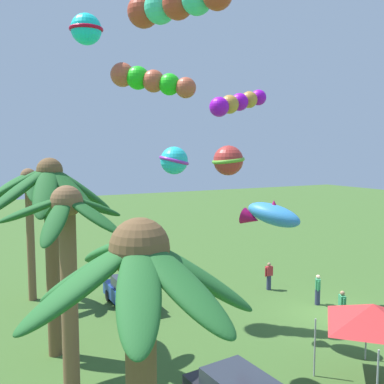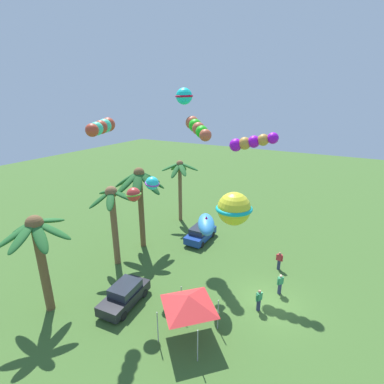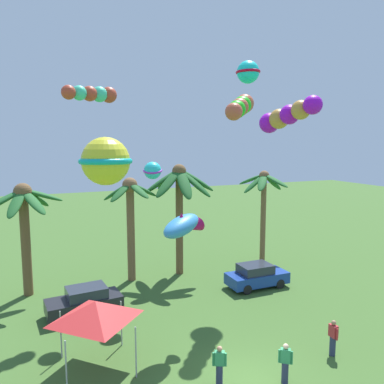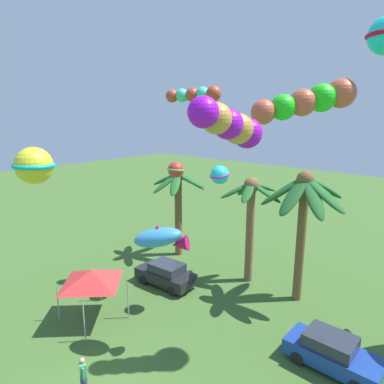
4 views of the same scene
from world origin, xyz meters
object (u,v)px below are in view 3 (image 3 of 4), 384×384
(palm_tree_2, at_px, (263,192))
(kite_tube_6, at_px, (287,116))
(kite_ball_5, at_px, (106,161))
(kite_tube_2, at_px, (92,94))
(palm_tree_0, at_px, (130,206))
(spectator_1, at_px, (285,363))
(spectator_2, at_px, (219,365))
(kite_ball_7, at_px, (248,72))
(parked_car_0, at_px, (257,276))
(kite_fish_3, at_px, (183,226))
(kite_ball_0, at_px, (106,172))
(palm_tree_1, at_px, (24,212))
(kite_tube_4, at_px, (240,107))
(palm_tree_3, at_px, (179,190))
(parked_car_1, at_px, (85,301))
(kite_ball_1, at_px, (153,170))
(festival_tent, at_px, (96,310))
(spectator_0, at_px, (333,337))

(palm_tree_2, bearing_deg, kite_tube_6, -118.47)
(kite_ball_5, bearing_deg, kite_tube_2, 83.72)
(palm_tree_0, bearing_deg, spectator_1, -78.14)
(spectator_2, xyz_separation_m, kite_ball_7, (6.90, 9.77, 12.84))
(parked_car_0, height_order, kite_ball_7, kite_ball_7)
(kite_tube_6, bearing_deg, kite_fish_3, 163.64)
(kite_ball_0, height_order, kite_ball_5, kite_ball_5)
(spectator_1, height_order, kite_ball_7, kite_ball_7)
(palm_tree_1, distance_m, kite_tube_4, 14.09)
(palm_tree_1, xyz_separation_m, parked_car_0, (13.43, -4.36, -4.37))
(palm_tree_3, height_order, spectator_2, palm_tree_3)
(parked_car_1, relative_size, kite_ball_0, 3.68)
(kite_ball_1, relative_size, kite_tube_2, 0.45)
(parked_car_1, bearing_deg, spectator_2, -64.32)
(kite_tube_2, bearing_deg, festival_tent, -99.73)
(palm_tree_3, distance_m, parked_car_1, 9.62)
(kite_tube_4, bearing_deg, spectator_1, -107.45)
(festival_tent, height_order, kite_tube_6, kite_tube_6)
(spectator_2, xyz_separation_m, festival_tent, (-4.09, 3.01, 1.65))
(spectator_2, bearing_deg, spectator_0, -0.64)
(kite_fish_3, bearing_deg, spectator_1, -65.45)
(palm_tree_0, xyz_separation_m, festival_tent, (-3.74, -9.24, -2.56))
(kite_tube_4, bearing_deg, palm_tree_2, 44.60)
(parked_car_1, xyz_separation_m, spectator_2, (3.92, -8.16, 0.06))
(kite_tube_2, bearing_deg, palm_tree_1, 147.58)
(palm_tree_1, height_order, spectator_2, palm_tree_1)
(kite_fish_3, bearing_deg, parked_car_1, 135.00)
(spectator_0, distance_m, kite_ball_0, 13.27)
(kite_ball_1, bearing_deg, palm_tree_2, 21.10)
(kite_tube_4, distance_m, kite_ball_5, 11.50)
(kite_ball_5, relative_size, kite_ball_7, 0.94)
(parked_car_1, distance_m, kite_ball_1, 7.95)
(palm_tree_1, bearing_deg, kite_ball_1, -29.34)
(parked_car_0, height_order, spectator_0, spectator_0)
(festival_tent, distance_m, kite_ball_1, 8.56)
(kite_ball_1, height_order, kite_tube_2, kite_tube_2)
(palm_tree_1, bearing_deg, spectator_0, -45.21)
(festival_tent, bearing_deg, parked_car_0, 24.41)
(spectator_1, bearing_deg, kite_ball_0, 120.05)
(spectator_2, distance_m, kite_tube_2, 15.05)
(festival_tent, distance_m, kite_tube_6, 11.89)
(spectator_2, bearing_deg, kite_ball_7, 54.79)
(palm_tree_1, xyz_separation_m, kite_tube_6, (11.51, -9.54, 5.29))
(kite_ball_7, bearing_deg, kite_ball_5, -139.78)
(spectator_0, xyz_separation_m, kite_tube_6, (-0.72, 2.79, 9.60))
(parked_car_1, xyz_separation_m, kite_ball_1, (3.97, 0.28, 6.88))
(kite_tube_2, height_order, kite_ball_5, kite_tube_2)
(palm_tree_2, relative_size, spectator_0, 4.45)
(palm_tree_0, distance_m, kite_ball_7, 11.53)
(spectator_0, bearing_deg, palm_tree_3, 101.08)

